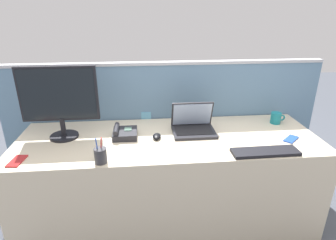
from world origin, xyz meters
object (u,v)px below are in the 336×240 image
laptop (193,125)px  keyboard_main (265,152)px  cell_phone_red_case (17,161)px  coffee_mug (276,118)px  cell_phone_blue_case (291,139)px  desktop_monitor (59,98)px  pen_cup (101,155)px  desk_phone (124,133)px  computer_mouse_right_hand (157,136)px

laptop → keyboard_main: 0.58m
cell_phone_red_case → coffee_mug: bearing=20.1°
cell_phone_blue_case → laptop: bearing=-149.4°
desktop_monitor → laptop: (0.97, 0.01, -0.25)m
keyboard_main → cell_phone_red_case: keyboard_main is taller
desktop_monitor → pen_cup: bearing=-52.1°
desktop_monitor → keyboard_main: desktop_monitor is taller
desktop_monitor → cell_phone_red_case: (-0.21, -0.35, -0.30)m
keyboard_main → coffee_mug: bearing=57.8°
keyboard_main → cell_phone_blue_case: (0.27, 0.18, -0.01)m
desktop_monitor → coffee_mug: bearing=3.3°
cell_phone_red_case → desk_phone: bearing=31.9°
desktop_monitor → cell_phone_red_case: bearing=-121.5°
desktop_monitor → pen_cup: size_ratio=3.18×
pen_cup → cell_phone_blue_case: (1.34, 0.20, -0.05)m
desktop_monitor → cell_phone_blue_case: (1.66, -0.21, -0.30)m
desk_phone → pen_cup: pen_cup is taller
keyboard_main → cell_phone_red_case: 1.60m
cell_phone_blue_case → cell_phone_red_case: bearing=-127.7°
desk_phone → coffee_mug: 1.25m
desk_phone → laptop: bearing=5.3°
desktop_monitor → cell_phone_blue_case: 1.70m
desktop_monitor → keyboard_main: 1.47m
cell_phone_blue_case → cell_phone_red_case: 1.88m
laptop → pen_cup: (-0.65, -0.41, -0.00)m
pen_cup → desk_phone: bearing=71.0°
cell_phone_blue_case → cell_phone_red_case: same height
desk_phone → cell_phone_blue_case: size_ratio=1.42×
laptop → computer_mouse_right_hand: bearing=-160.1°
pen_cup → cell_phone_red_case: bearing=173.4°
computer_mouse_right_hand → desktop_monitor: bearing=-179.5°
coffee_mug → computer_mouse_right_hand: bearing=-169.0°
desk_phone → computer_mouse_right_hand: size_ratio=1.95×
cell_phone_red_case → coffee_mug: (1.89, 0.44, 0.04)m
computer_mouse_right_hand → cell_phone_red_case: size_ratio=0.69×
computer_mouse_right_hand → cell_phone_red_case: 0.93m
keyboard_main → cell_phone_blue_case: bearing=32.7°
keyboard_main → computer_mouse_right_hand: bearing=156.3°
keyboard_main → computer_mouse_right_hand: 0.76m
computer_mouse_right_hand → cell_phone_red_case: computer_mouse_right_hand is taller
coffee_mug → cell_phone_red_case: bearing=-166.8°
laptop → desk_phone: 0.53m
coffee_mug → cell_phone_blue_case: bearing=-94.3°
keyboard_main → pen_cup: bearing=180.0°
desk_phone → cell_phone_blue_case: 1.23m
desktop_monitor → cell_phone_blue_case: size_ratio=3.97×
laptop → cell_phone_red_case: size_ratio=2.23×
desktop_monitor → cell_phone_red_case: 0.50m
desk_phone → pen_cup: 0.39m
cell_phone_blue_case → coffee_mug: 0.31m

